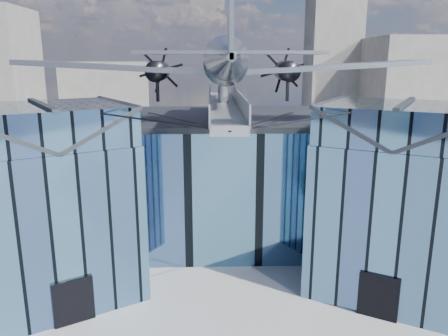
{
  "coord_description": "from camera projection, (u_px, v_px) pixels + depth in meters",
  "views": [
    {
      "loc": [
        -0.82,
        -26.26,
        14.17
      ],
      "look_at": [
        0.0,
        2.0,
        7.2
      ],
      "focal_mm": 35.0,
      "sensor_mm": 36.0,
      "label": 1
    }
  ],
  "objects": [
    {
      "name": "ground_plane",
      "position": [
        225.0,
        281.0,
        28.9
      ],
      "size": [
        120.0,
        120.0,
        0.0
      ],
      "primitive_type": "plane",
      "color": "#949498"
    },
    {
      "name": "museum",
      "position": [
        223.0,
        177.0,
        33.22
      ],
      "size": [
        32.88,
        24.5,
        17.6
      ],
      "color": "teal",
      "rests_on": "ground"
    },
    {
      "name": "bg_towers",
      "position": [
        224.0,
        85.0,
        75.55
      ],
      "size": [
        77.0,
        24.5,
        26.0
      ],
      "color": "slate",
      "rests_on": "ground"
    }
  ]
}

